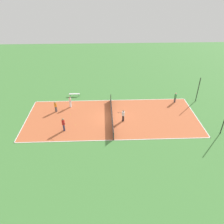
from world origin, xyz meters
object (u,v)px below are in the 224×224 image
(bench, at_px, (74,94))
(tennis_ball_right_alley, at_px, (78,108))
(player_far_green, at_px, (175,97))
(tennis_ball_far_baseline, at_px, (75,125))
(tennis_ball_left_sideline, at_px, (146,136))
(fence_post_back_right, at_px, (224,120))
(player_coach_red, at_px, (63,124))
(player_near_white, at_px, (123,115))
(tennis_net, at_px, (112,114))
(fence_post_back_left, at_px, (198,90))
(tennis_ball_near_net, at_px, (70,114))
(player_far_white, at_px, (70,101))
(player_center_orange, at_px, (56,106))

(bench, height_order, tennis_ball_right_alley, bench)
(bench, relative_size, tennis_ball_right_alley, 25.13)
(player_far_green, height_order, tennis_ball_far_baseline, player_far_green)
(bench, distance_m, tennis_ball_left_sideline, 14.85)
(tennis_ball_right_alley, relative_size, fence_post_back_right, 0.02)
(player_coach_red, distance_m, player_near_white, 7.85)
(player_coach_red, bearing_deg, player_near_white, 82.11)
(tennis_ball_left_sideline, bearing_deg, player_near_white, -144.46)
(tennis_net, distance_m, bench, 8.84)
(tennis_ball_far_baseline, height_order, fence_post_back_left, fence_post_back_left)
(tennis_ball_near_net, bearing_deg, tennis_net, 80.97)
(fence_post_back_left, bearing_deg, bench, -97.24)
(bench, xyz_separation_m, fence_post_back_right, (10.80, 19.16, 1.58))
(player_far_white, bearing_deg, player_coach_red, -160.14)
(player_far_green, distance_m, tennis_ball_far_baseline, 15.83)
(tennis_net, height_order, fence_post_back_right, fence_post_back_right)
(player_center_orange, bearing_deg, tennis_ball_far_baseline, -25.12)
(tennis_ball_left_sideline, distance_m, tennis_ball_far_baseline, 9.35)
(tennis_ball_right_alley, height_order, tennis_ball_far_baseline, same)
(player_far_green, bearing_deg, fence_post_back_right, -37.26)
(player_far_green, distance_m, tennis_ball_near_net, 16.05)
(bench, distance_m, player_far_white, 3.56)
(player_center_orange, relative_size, tennis_ball_far_baseline, 23.95)
(tennis_ball_right_alley, xyz_separation_m, fence_post_back_left, (-1.52, 18.24, 1.91))
(player_coach_red, distance_m, player_center_orange, 5.01)
(tennis_ball_left_sideline, bearing_deg, tennis_net, -138.17)
(player_far_white, height_order, tennis_ball_near_net, player_far_white)
(player_far_green, height_order, player_far_white, player_far_white)
(player_coach_red, bearing_deg, fence_post_back_left, 87.97)
(tennis_ball_near_net, bearing_deg, bench, -179.92)
(tennis_net, xyz_separation_m, fence_post_back_left, (-4.18, 13.30, 1.40))
(tennis_ball_left_sideline, xyz_separation_m, tennis_ball_far_baseline, (-2.85, -8.91, 0.00))
(player_far_green, xyz_separation_m, tennis_ball_near_net, (2.99, -15.74, -0.89))
(bench, height_order, player_near_white, player_near_white)
(bench, xyz_separation_m, fence_post_back_left, (2.43, 19.16, 1.58))
(tennis_ball_right_alley, relative_size, tennis_ball_near_net, 1.00)
(player_coach_red, height_order, tennis_ball_near_net, player_coach_red)
(player_center_orange, height_order, player_far_white, player_far_white)
(player_far_white, bearing_deg, fence_post_back_right, -89.72)
(tennis_ball_far_baseline, bearing_deg, tennis_ball_left_sideline, 72.29)
(tennis_ball_far_baseline, bearing_deg, tennis_ball_near_net, -159.72)
(player_far_white, bearing_deg, tennis_net, -96.28)
(tennis_net, distance_m, player_coach_red, 6.79)
(player_far_white, bearing_deg, player_center_orange, 143.42)
(player_coach_red, relative_size, tennis_ball_near_net, 26.70)
(bench, xyz_separation_m, tennis_ball_right_alley, (3.95, 0.92, -0.33))
(tennis_net, relative_size, tennis_ball_left_sideline, 144.48)
(tennis_ball_far_baseline, height_order, fence_post_back_right, fence_post_back_right)
(player_far_green, relative_size, fence_post_back_left, 0.41)
(fence_post_back_right, bearing_deg, player_far_white, -110.67)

